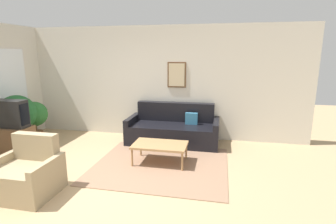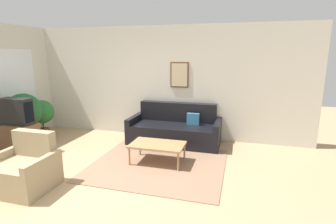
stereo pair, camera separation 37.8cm
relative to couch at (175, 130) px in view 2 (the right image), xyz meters
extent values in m
plane|color=tan|center=(-0.91, -2.26, -0.31)|extent=(16.00, 16.00, 0.00)
cube|color=#937056|center=(0.01, -1.31, -0.30)|extent=(2.44, 2.15, 0.01)
cube|color=beige|center=(-0.91, 0.46, 1.04)|extent=(8.00, 0.06, 2.70)
cube|color=brown|center=(0.00, 0.42, 1.24)|extent=(0.44, 0.03, 0.60)
cube|color=#CCB78E|center=(0.00, 0.40, 1.24)|extent=(0.38, 0.01, 0.54)
cube|color=beige|center=(-3.71, -0.64, 1.11)|extent=(0.02, 1.10, 1.53)
cube|color=white|center=(-3.70, -0.64, 1.11)|extent=(0.02, 1.02, 1.45)
cube|color=black|center=(0.00, -0.06, -0.08)|extent=(1.84, 0.90, 0.45)
cube|color=black|center=(0.00, 0.29, 0.37)|extent=(1.84, 0.20, 0.45)
cube|color=black|center=(-0.98, -0.06, -0.01)|extent=(0.12, 0.90, 0.59)
cube|color=black|center=(0.98, -0.06, -0.01)|extent=(0.12, 0.90, 0.59)
cube|color=teal|center=(0.41, 0.05, 0.27)|extent=(0.28, 0.10, 0.28)
cube|color=#A87F51|center=(-0.03, -1.22, 0.05)|extent=(1.01, 0.61, 0.04)
cylinder|color=#A87F51|center=(-0.50, -1.48, -0.14)|extent=(0.04, 0.04, 0.34)
cylinder|color=#A87F51|center=(0.43, -1.48, -0.14)|extent=(0.04, 0.04, 0.34)
cylinder|color=#A87F51|center=(-0.50, -0.95, -0.14)|extent=(0.04, 0.04, 0.34)
cylinder|color=#A87F51|center=(0.43, -0.95, -0.14)|extent=(0.04, 0.04, 0.34)
cube|color=brown|center=(-3.02, -1.45, -0.01)|extent=(0.72, 0.46, 0.61)
cube|color=black|center=(-3.02, -1.45, 0.57)|extent=(0.65, 0.28, 0.55)
cube|color=black|center=(-2.69, -1.45, 0.57)|extent=(0.01, 0.23, 0.43)
cube|color=tan|center=(-1.71, -2.73, -0.09)|extent=(0.70, 0.76, 0.44)
cube|color=tan|center=(-1.71, -2.43, 0.33)|extent=(0.70, 0.16, 0.41)
cube|color=tan|center=(-2.11, -2.73, -0.03)|extent=(0.09, 0.76, 0.56)
cube|color=tan|center=(-1.31, -2.73, -0.03)|extent=(0.09, 0.76, 0.56)
cylinder|color=#383D42|center=(-3.23, -1.05, -0.19)|extent=(0.23, 0.23, 0.24)
cylinder|color=#51381E|center=(-3.23, -1.05, 0.04)|extent=(0.04, 0.04, 0.23)
sphere|color=#1E5628|center=(-3.23, -1.05, 0.49)|extent=(0.77, 0.77, 0.77)
cylinder|color=#935638|center=(-3.32, -0.41, -0.21)|extent=(0.29, 0.29, 0.20)
cylinder|color=#51381E|center=(-3.32, -0.41, -0.02)|extent=(0.04, 0.04, 0.18)
sphere|color=#28662D|center=(-3.32, -0.41, 0.32)|extent=(0.59, 0.59, 0.59)
camera|label=1|loc=(1.06, -5.76, 1.73)|focal=28.00mm
camera|label=2|loc=(1.43, -5.67, 1.73)|focal=28.00mm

